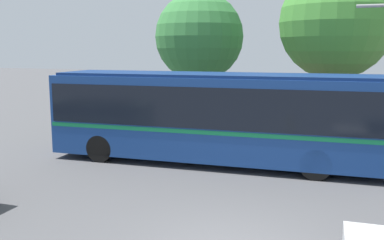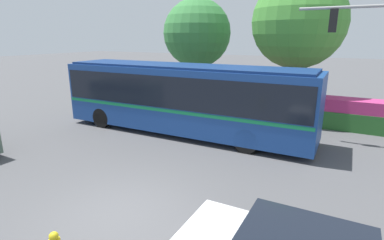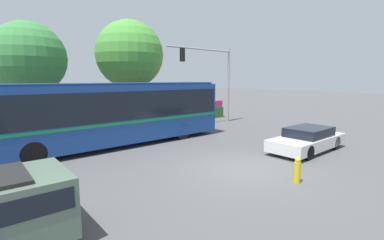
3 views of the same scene
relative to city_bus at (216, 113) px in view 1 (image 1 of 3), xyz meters
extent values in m
cube|color=navy|center=(0.01, 0.00, -0.15)|extent=(12.09, 2.64, 2.89)
cube|color=black|center=(0.01, 0.00, 0.31)|extent=(11.85, 2.68, 1.39)
cube|color=#147A47|center=(0.01, 0.00, -0.50)|extent=(11.97, 2.67, 0.14)
cube|color=black|center=(-6.04, -0.06, 0.20)|extent=(0.08, 2.15, 1.62)
cube|color=navy|center=(0.01, 0.00, 1.35)|extent=(11.61, 2.44, 0.10)
cylinder|color=black|center=(-4.08, -1.15, -1.34)|extent=(1.00, 0.31, 1.00)
cylinder|color=black|center=(-4.10, 1.08, -1.34)|extent=(1.00, 0.31, 1.00)
cylinder|color=black|center=(3.52, -1.08, -1.34)|extent=(1.00, 0.31, 1.00)
cylinder|color=black|center=(3.50, 1.15, -1.34)|extent=(1.00, 0.31, 1.00)
cylinder|color=brown|center=(-2.59, 6.45, -0.29)|extent=(0.34, 0.34, 3.10)
sphere|color=#387F3D|center=(-2.59, 6.45, 2.87)|extent=(4.46, 4.46, 4.46)
cylinder|color=brown|center=(3.96, 5.74, -0.12)|extent=(0.39, 0.39, 3.45)
sphere|color=#479338|center=(3.96, 5.74, 3.41)|extent=(5.01, 5.01, 5.01)
camera|label=1|loc=(3.81, -14.90, 2.25)|focal=40.61mm
camera|label=2|loc=(6.93, -11.99, 2.61)|focal=28.12mm
camera|label=3|loc=(-6.17, -13.33, 1.60)|focal=25.81mm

